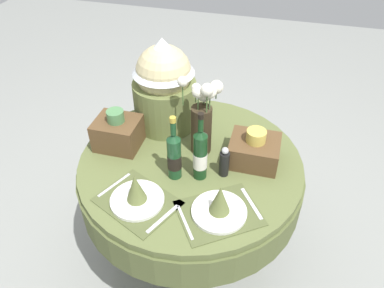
{
  "coord_description": "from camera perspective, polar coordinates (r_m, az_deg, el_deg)",
  "views": [
    {
      "loc": [
        0.37,
        -1.36,
        1.99
      ],
      "look_at": [
        0.0,
        0.03,
        0.82
      ],
      "focal_mm": 35.01,
      "sensor_mm": 36.0,
      "label": 1
    }
  ],
  "objects": [
    {
      "name": "ground",
      "position": [
        2.44,
        -0.18,
        -15.48
      ],
      "size": [
        8.0,
        8.0,
        0.0
      ],
      "primitive_type": "plane",
      "color": "gray"
    },
    {
      "name": "dining_table",
      "position": [
        1.98,
        -0.21,
        -5.44
      ],
      "size": [
        1.15,
        1.15,
        0.74
      ],
      "color": "#5B6638",
      "rests_on": "ground"
    },
    {
      "name": "place_setting_left",
      "position": [
        1.67,
        -8.45,
        -7.63
      ],
      "size": [
        0.42,
        0.38,
        0.16
      ],
      "color": "#4E562F",
      "rests_on": "dining_table"
    },
    {
      "name": "place_setting_right",
      "position": [
        1.61,
        4.21,
        -9.41
      ],
      "size": [
        0.43,
        0.41,
        0.16
      ],
      "color": "#4E562F",
      "rests_on": "dining_table"
    },
    {
      "name": "flower_vase",
      "position": [
        1.82,
        1.61,
        4.23
      ],
      "size": [
        0.2,
        0.19,
        0.41
      ],
      "color": "#332819",
      "rests_on": "dining_table"
    },
    {
      "name": "wine_bottle_left",
      "position": [
        1.71,
        1.26,
        -1.56
      ],
      "size": [
        0.07,
        0.07,
        0.36
      ],
      "color": "#143819",
      "rests_on": "dining_table"
    },
    {
      "name": "wine_bottle_centre",
      "position": [
        1.72,
        -2.72,
        -1.77
      ],
      "size": [
        0.07,
        0.07,
        0.34
      ],
      "color": "#194223",
      "rests_on": "dining_table"
    },
    {
      "name": "pepper_mill",
      "position": [
        1.76,
        4.94,
        -2.82
      ],
      "size": [
        0.05,
        0.05,
        0.16
      ],
      "color": "black",
      "rests_on": "dining_table"
    },
    {
      "name": "gift_tub_back_left",
      "position": [
        1.99,
        -4.28,
        9.49
      ],
      "size": [
        0.34,
        0.34,
        0.51
      ],
      "color": "olive",
      "rests_on": "dining_table"
    },
    {
      "name": "woven_basket_side_left",
      "position": [
        1.96,
        -11.22,
        1.79
      ],
      "size": [
        0.22,
        0.19,
        0.21
      ],
      "color": "brown",
      "rests_on": "dining_table"
    },
    {
      "name": "woven_basket_side_right",
      "position": [
        1.86,
        9.47,
        -0.87
      ],
      "size": [
        0.24,
        0.21,
        0.18
      ],
      "color": "brown",
      "rests_on": "dining_table"
    }
  ]
}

